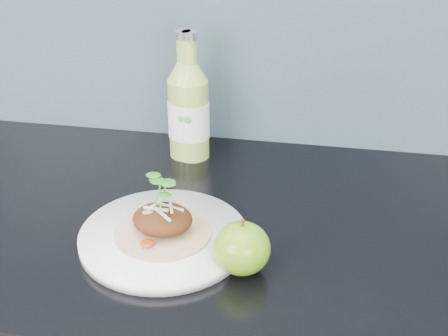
% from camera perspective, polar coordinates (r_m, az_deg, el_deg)
% --- Properties ---
extents(dinner_plate, '(0.30, 0.30, 0.02)m').
position_cam_1_polar(dinner_plate, '(0.93, -5.55, -6.32)').
color(dinner_plate, white).
rests_on(dinner_plate, kitchen_counter).
extents(pork_taco, '(0.14, 0.14, 0.10)m').
position_cam_1_polar(pork_taco, '(0.91, -5.65, -4.47)').
color(pork_taco, tan).
rests_on(pork_taco, dinner_plate).
extents(green_apple, '(0.08, 0.08, 0.08)m').
position_cam_1_polar(green_apple, '(0.85, 1.67, -7.35)').
color(green_apple, '#4A870E').
rests_on(green_apple, kitchen_counter).
extents(cider_bottle_left, '(0.07, 0.07, 0.24)m').
position_cam_1_polar(cider_bottle_left, '(1.13, -3.54, 5.30)').
color(cider_bottle_left, '#8BAC48').
rests_on(cider_bottle_left, kitchen_counter).
extents(cider_bottle_right, '(0.08, 0.08, 0.24)m').
position_cam_1_polar(cider_bottle_right, '(1.13, -2.99, 5.20)').
color(cider_bottle_right, '#9FBA4D').
rests_on(cider_bottle_right, kitchen_counter).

